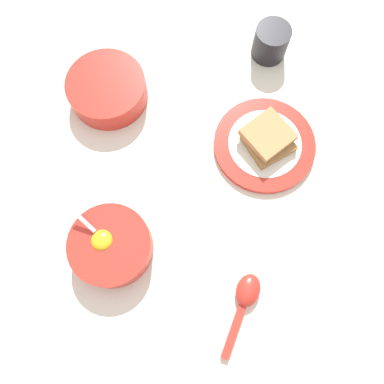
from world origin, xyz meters
The scene contains 7 objects.
ground_plane centered at (0.00, 0.00, 0.00)m, with size 3.00×3.00×0.00m, color silver.
egg_bowl centered at (-0.24, -0.04, 0.03)m, with size 0.15×0.15×0.08m.
toast_plate centered at (0.11, -0.01, 0.01)m, with size 0.20×0.20×0.01m.
toast_sandwich centered at (0.11, -0.01, 0.03)m, with size 0.09×0.09×0.03m.
soup_spoon centered at (-0.08, -0.24, 0.01)m, with size 0.14×0.11×0.03m.
congee_bowl centered at (-0.10, 0.24, 0.03)m, with size 0.16×0.16×0.05m.
drinking_cup centered at (0.24, 0.16, 0.04)m, with size 0.07×0.07×0.07m.
Camera 1 is at (-0.17, -0.20, 0.69)m, focal length 35.00 mm.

